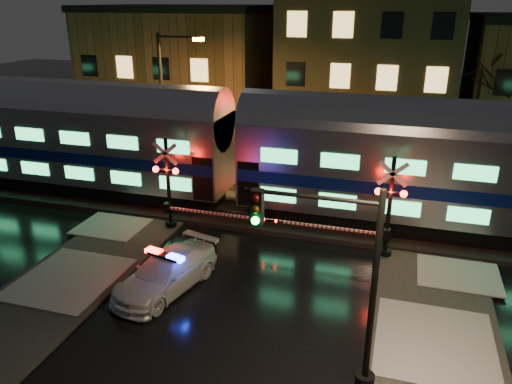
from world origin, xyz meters
The scene contains 11 objects.
ground centered at (0.00, 0.00, 0.00)m, with size 120.00×120.00×0.00m, color black.
ballast centered at (0.00, 5.00, 0.12)m, with size 90.00×4.20×0.24m, color black.
sidewalk_left centered at (-6.50, -6.00, 0.06)m, with size 4.00×20.00×0.12m, color #2D2D2D.
building_left centered at (-13.00, 22.00, 4.50)m, with size 14.00×10.00×9.00m, color brown.
building_mid centered at (2.00, 22.50, 5.75)m, with size 12.00×11.00×11.50m, color brown.
train centered at (-2.60, 5.00, 3.38)m, with size 51.00×3.12×5.92m.
police_car centered at (-2.76, -2.40, 0.67)m, with size 2.92×4.90×1.49m.
crossing_signal_right centered at (4.36, 2.31, 1.78)m, with size 6.05×0.67×4.28m.
crossing_signal_left centered at (-4.56, 2.31, 1.77)m, with size 6.03×0.67×4.27m.
traffic_light centered at (3.71, -5.24, 3.04)m, with size 3.70×0.68×5.72m.
streetlight centered at (-8.06, 9.00, 4.74)m, with size 2.75×0.29×8.23m.
Camera 1 is at (4.88, -16.53, 9.87)m, focal length 35.00 mm.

